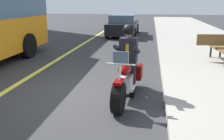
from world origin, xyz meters
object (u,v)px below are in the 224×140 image
object	(u,v)px
rider_main	(128,54)
motorcycle_main	(126,80)
bench_sidewalk	(223,46)
car_silver	(123,25)

from	to	relation	value
rider_main	motorcycle_main	bearing A→B (deg)	-4.23
bench_sidewalk	rider_main	bearing A→B (deg)	-41.63
rider_main	bench_sidewalk	distance (m)	4.63
rider_main	bench_sidewalk	world-z (taller)	rider_main
rider_main	car_silver	xyz separation A→B (m)	(-10.95, -1.37, -0.35)
rider_main	bench_sidewalk	bearing A→B (deg)	138.37
motorcycle_main	bench_sidewalk	xyz separation A→B (m)	(-3.64, 3.08, 0.26)
motorcycle_main	bench_sidewalk	size ratio (longest dim) A/B	1.21
bench_sidewalk	motorcycle_main	bearing A→B (deg)	-40.25
motorcycle_main	car_silver	world-z (taller)	car_silver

